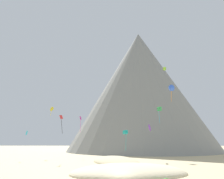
# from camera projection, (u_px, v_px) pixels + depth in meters

# --- Properties ---
(dune_foreground_left) EXTENTS (15.03, 22.01, 2.71)m
(dune_foreground_left) POSITION_uv_depth(u_px,v_px,m) (116.00, 162.00, 50.37)
(dune_foreground_left) COLOR #CCBA8E
(dune_foreground_left) RESTS_ON ground_plane
(dune_foreground_right) EXTENTS (20.21, 15.42, 3.07)m
(dune_foreground_right) POSITION_uv_depth(u_px,v_px,m) (129.00, 174.00, 32.47)
(dune_foreground_right) COLOR beige
(dune_foreground_right) RESTS_ON ground_plane
(bush_near_right) EXTENTS (3.25, 3.25, 0.99)m
(bush_near_right) POSITION_uv_depth(u_px,v_px,m) (113.00, 168.00, 35.96)
(bush_near_right) COLOR #477238
(bush_near_right) RESTS_ON ground_plane
(bush_low_patch) EXTENTS (2.65, 2.65, 0.74)m
(bush_low_patch) POSITION_uv_depth(u_px,v_px,m) (152.00, 169.00, 34.99)
(bush_low_patch) COLOR #386633
(bush_low_patch) RESTS_ON ground_plane
(bush_far_left) EXTENTS (2.68, 2.68, 0.65)m
(bush_far_left) POSITION_uv_depth(u_px,v_px,m) (96.00, 177.00, 27.74)
(bush_far_left) COLOR #386633
(bush_far_left) RESTS_ON ground_plane
(bush_near_left) EXTENTS (2.35, 2.35, 0.41)m
(bush_near_left) POSITION_uv_depth(u_px,v_px,m) (106.00, 166.00, 40.08)
(bush_near_left) COLOR #386633
(bush_near_left) RESTS_ON ground_plane
(rock_massif) EXTENTS (80.39, 80.39, 63.78)m
(rock_massif) POSITION_uv_depth(u_px,v_px,m) (142.00, 93.00, 109.44)
(rock_massif) COLOR gray
(rock_massif) RESTS_ON ground_plane
(kite_yellow_mid) EXTENTS (1.63, 1.18, 3.11)m
(kite_yellow_mid) POSITION_uv_depth(u_px,v_px,m) (52.00, 109.00, 72.28)
(kite_yellow_mid) COLOR yellow
(kite_magenta_low) EXTENTS (0.72, 0.63, 5.39)m
(kite_magenta_low) POSITION_uv_depth(u_px,v_px,m) (81.00, 121.00, 70.00)
(kite_magenta_low) COLOR #D1339E
(kite_blue_mid) EXTENTS (1.57, 1.46, 4.10)m
(kite_blue_mid) POSITION_uv_depth(u_px,v_px,m) (171.00, 88.00, 49.38)
(kite_blue_mid) COLOR blue
(kite_rainbow_low) EXTENTS (0.64, 0.78, 5.07)m
(kite_rainbow_low) POSITION_uv_depth(u_px,v_px,m) (125.00, 129.00, 82.70)
(kite_rainbow_low) COLOR #E5668C
(kite_lime_high) EXTENTS (1.19, 1.19, 0.94)m
(kite_lime_high) POSITION_uv_depth(u_px,v_px,m) (165.00, 69.00, 73.62)
(kite_lime_high) COLOR #8CD133
(kite_teal_low) EXTENTS (1.48, 1.50, 5.53)m
(kite_teal_low) POSITION_uv_depth(u_px,v_px,m) (125.00, 132.00, 57.86)
(kite_teal_low) COLOR teal
(kite_green_mid) EXTENTS (1.36, 1.33, 4.82)m
(kite_green_mid) POSITION_uv_depth(u_px,v_px,m) (159.00, 109.00, 61.85)
(kite_green_mid) COLOR green
(kite_red_low) EXTENTS (0.92, 0.96, 4.77)m
(kite_red_low) POSITION_uv_depth(u_px,v_px,m) (61.00, 120.00, 54.60)
(kite_red_low) COLOR red
(kite_violet_low) EXTENTS (1.30, 2.01, 1.96)m
(kite_violet_low) POSITION_uv_depth(u_px,v_px,m) (150.00, 128.00, 56.17)
(kite_violet_low) COLOR purple
(kite_pink_low) EXTENTS (0.33, 0.63, 2.86)m
(kite_pink_low) POSITION_uv_depth(u_px,v_px,m) (155.00, 136.00, 75.71)
(kite_pink_low) COLOR pink
(kite_cyan_low) EXTENTS (1.16, 1.23, 1.32)m
(kite_cyan_low) POSITION_uv_depth(u_px,v_px,m) (27.00, 133.00, 58.24)
(kite_cyan_low) COLOR #33BCDB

